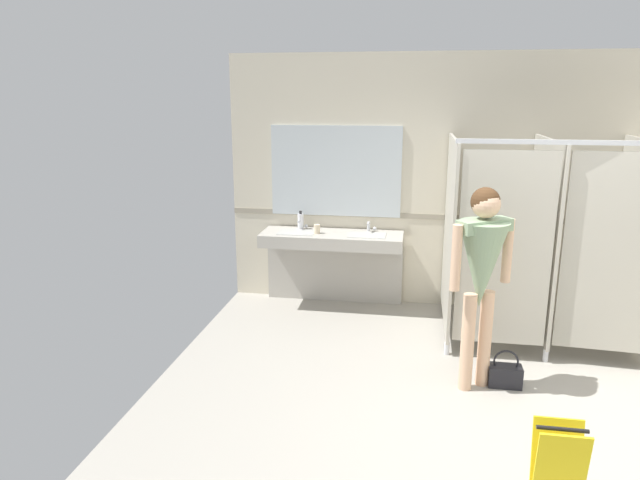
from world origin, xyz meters
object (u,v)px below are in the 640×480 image
Objects in this scene: handbag at (505,375)px; person_standing at (482,264)px; paper_cup at (317,229)px; wet_floor_sign at (558,472)px; soap_dispenser at (301,221)px.

person_standing is at bearing -169.18° from handbag.
person_standing is at bearing -45.17° from paper_cup.
soap_dispenser is at bearing 122.79° from wet_floor_sign.
soap_dispenser is 4.07m from wet_floor_sign.
wet_floor_sign is at bearing -78.41° from person_standing.
paper_cup is at bearing 134.83° from person_standing.
soap_dispenser is 0.30m from paper_cup.
person_standing is 2.81× the size of wet_floor_sign.
handbag is at bearing 91.98° from wet_floor_sign.
paper_cup is 3.78m from wet_floor_sign.
handbag is at bearing -40.04° from paper_cup.
paper_cup is at bearing 121.44° from wet_floor_sign.
wet_floor_sign is (1.95, -3.19, -0.62)m from paper_cup.
handbag is 0.54× the size of wet_floor_sign.
person_standing is 2.32m from paper_cup.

